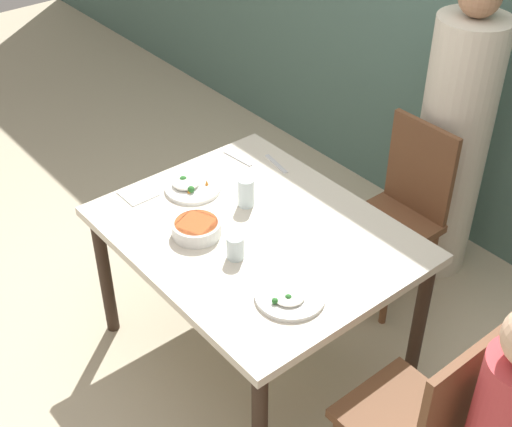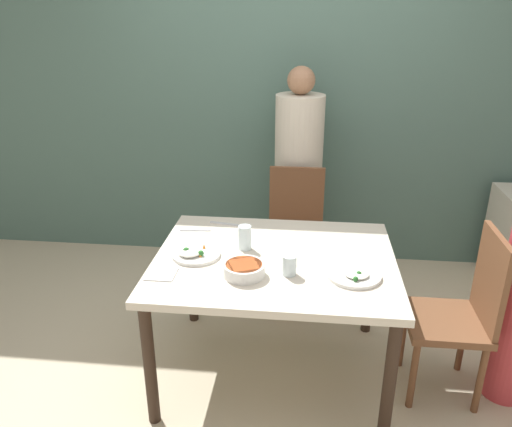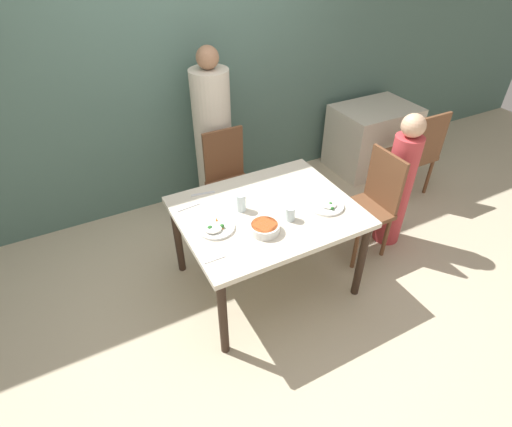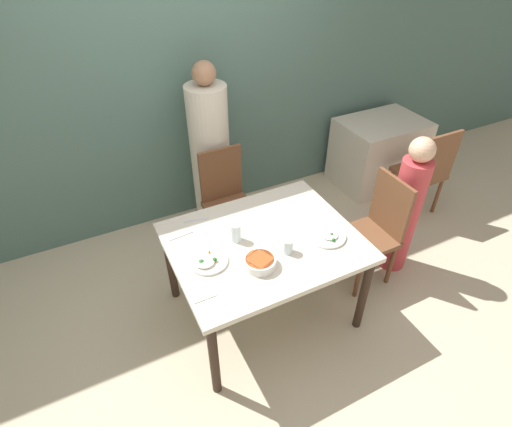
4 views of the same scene
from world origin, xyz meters
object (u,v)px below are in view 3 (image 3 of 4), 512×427
Objects in this scene: bowl_curry at (264,228)px; glass_water_tall at (241,202)px; chair_adult_spot at (230,178)px; plate_rice_adult at (215,228)px; chair_child_spot at (370,203)px; person_adult at (213,140)px; person_child at (398,185)px.

glass_water_tall is (-0.03, 0.29, 0.03)m from bowl_curry.
chair_adult_spot is 3.66× the size of plate_rice_adult.
person_adult is (-0.89, 1.24, 0.23)m from chair_child_spot.
person_child is at bearing 6.62° from bowl_curry.
chair_child_spot is (0.89, -0.89, 0.00)m from chair_adult_spot.
chair_adult_spot is at bearing 78.32° from bowl_curry.
chair_child_spot is at bearing -6.39° from glass_water_tall.
chair_child_spot reaches higher than bowl_curry.
person_child reaches higher than plate_rice_adult.
chair_child_spot reaches higher than glass_water_tall.
person_child is (1.17, -0.89, 0.09)m from chair_adult_spot.
person_child is at bearing -5.12° from glass_water_tall.
chair_adult_spot is at bearing 60.41° from plate_rice_adult.
chair_adult_spot is 1.48m from person_child.
plate_rice_adult is 1.91× the size of glass_water_tall.
chair_adult_spot reaches higher than glass_water_tall.
glass_water_tall is (-0.25, -0.77, 0.30)m from chair_adult_spot.
person_child is at bearing -37.38° from chair_adult_spot.
bowl_curry is 0.81× the size of plate_rice_adult.
person_child is 1.68m from plate_rice_adult.
person_adult reaches higher than bowl_curry.
chair_child_spot is at bearing -54.33° from person_adult.
person_adult is at bearing 90.00° from chair_adult_spot.
plate_rice_adult is at bearing -119.59° from chair_adult_spot.
chair_adult_spot and chair_child_spot have the same top height.
glass_water_tall is at bearing -96.39° from chair_child_spot.
chair_child_spot is 1.15m from bowl_curry.
person_adult is 1.71m from person_child.
person_adult is (0.00, 0.34, 0.23)m from chair_adult_spot.
bowl_curry is at bearing -173.38° from person_child.
plate_rice_adult is (-0.28, 0.17, -0.02)m from bowl_curry.
person_child reaches higher than glass_water_tall.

